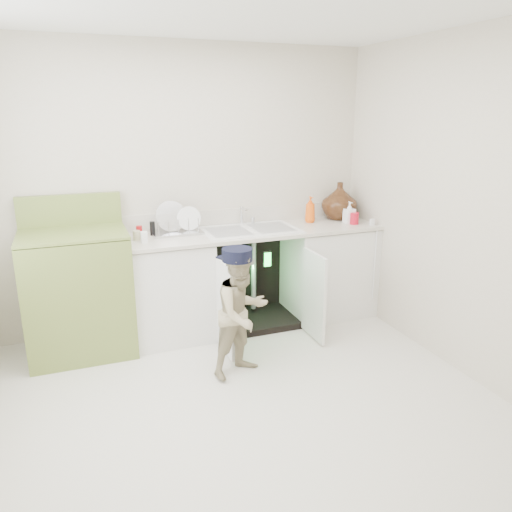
{
  "coord_description": "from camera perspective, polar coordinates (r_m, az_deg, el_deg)",
  "views": [
    {
      "loc": [
        -0.94,
        -2.87,
        1.93
      ],
      "look_at": [
        0.42,
        0.7,
        0.81
      ],
      "focal_mm": 35.0,
      "sensor_mm": 36.0,
      "label": 1
    }
  ],
  "objects": [
    {
      "name": "room_shell",
      "position": [
        3.1,
        -2.6,
        3.62
      ],
      "size": [
        6.0,
        5.5,
        1.26
      ],
      "color": "beige",
      "rests_on": "ground"
    },
    {
      "name": "ground",
      "position": [
        3.59,
        -2.34,
        -16.23
      ],
      "size": [
        3.5,
        3.5,
        0.0
      ],
      "primitive_type": "plane",
      "color": "beige",
      "rests_on": "ground"
    },
    {
      "name": "counter_run",
      "position": [
        4.6,
        -0.25,
        -2.03
      ],
      "size": [
        2.44,
        1.02,
        1.26
      ],
      "color": "white",
      "rests_on": "ground"
    },
    {
      "name": "repair_worker",
      "position": [
        3.72,
        -1.61,
        -6.38
      ],
      "size": [
        0.72,
        0.76,
        0.98
      ],
      "rotation": [
        0.0,
        0.0,
        0.37
      ],
      "color": "tan",
      "rests_on": "ground"
    },
    {
      "name": "avocado_stove",
      "position": [
        4.3,
        -19.62,
        -3.81
      ],
      "size": [
        0.82,
        0.65,
        1.27
      ],
      "color": "olive",
      "rests_on": "ground"
    }
  ]
}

